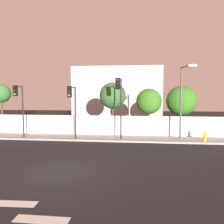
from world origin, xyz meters
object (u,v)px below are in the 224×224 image
(traffic_light_center, at_px, (19,100))
(fire_hydrant, at_px, (205,136))
(roadside_tree_rightmost, at_px, (181,101))
(street_lamp_curbside, at_px, (183,96))
(traffic_light_right, at_px, (119,96))
(roadside_tree_midleft, at_px, (113,96))
(roadside_tree_leftmost, at_px, (1,94))
(roadside_tree_midright, at_px, (149,101))
(traffic_light_left, at_px, (72,101))

(traffic_light_center, height_order, fire_hydrant, traffic_light_center)
(roadside_tree_rightmost, bearing_deg, traffic_light_center, -165.42)
(street_lamp_curbside, bearing_deg, traffic_light_center, -178.25)
(street_lamp_curbside, bearing_deg, traffic_light_right, -175.90)
(street_lamp_curbside, distance_m, fire_hydrant, 3.69)
(traffic_light_right, height_order, fire_hydrant, traffic_light_right)
(fire_hydrant, distance_m, roadside_tree_midleft, 9.09)
(traffic_light_right, xyz_separation_m, street_lamp_curbside, (5.08, 0.36, -0.04))
(roadside_tree_leftmost, xyz_separation_m, roadside_tree_midleft, (11.67, 0.00, -0.21))
(traffic_light_center, xyz_separation_m, fire_hydrant, (15.51, 0.42, -2.87))
(roadside_tree_rightmost, bearing_deg, street_lamp_curbside, -100.34)
(fire_hydrant, bearing_deg, roadside_tree_rightmost, 110.66)
(traffic_light_center, relative_size, roadside_tree_midright, 1.01)
(traffic_light_left, bearing_deg, roadside_tree_rightmost, 22.49)
(fire_hydrant, bearing_deg, roadside_tree_midright, 142.48)
(roadside_tree_midleft, bearing_deg, roadside_tree_rightmost, 0.00)
(fire_hydrant, bearing_deg, traffic_light_right, -176.97)
(fire_hydrant, relative_size, roadside_tree_midleft, 0.17)
(traffic_light_center, xyz_separation_m, traffic_light_right, (8.59, 0.05, 0.36))
(roadside_tree_midleft, bearing_deg, traffic_light_left, -126.57)
(traffic_light_center, xyz_separation_m, roadside_tree_midleft, (7.67, 3.71, 0.33))
(roadside_tree_midright, bearing_deg, roadside_tree_leftmost, -180.00)
(roadside_tree_leftmost, bearing_deg, roadside_tree_midleft, 0.00)
(traffic_light_center, relative_size, roadside_tree_leftmost, 0.91)
(traffic_light_left, xyz_separation_m, street_lamp_curbside, (8.93, 0.65, 0.37))
(traffic_light_left, bearing_deg, street_lamp_curbside, 4.17)
(traffic_light_center, relative_size, street_lamp_curbside, 0.76)
(street_lamp_curbside, relative_size, roadside_tree_rightmost, 1.26)
(traffic_light_left, xyz_separation_m, roadside_tree_rightmost, (9.53, 3.94, -0.11))
(traffic_light_left, relative_size, fire_hydrant, 5.27)
(traffic_light_center, bearing_deg, traffic_light_right, 0.37)
(fire_hydrant, height_order, roadside_tree_rightmost, roadside_tree_rightmost)
(traffic_light_left, relative_size, street_lamp_curbside, 0.74)
(roadside_tree_midright, bearing_deg, roadside_tree_rightmost, 0.00)
(traffic_light_right, xyz_separation_m, roadside_tree_midright, (2.64, 3.66, -0.58))
(traffic_light_right, relative_size, street_lamp_curbside, 0.85)
(traffic_light_left, bearing_deg, fire_hydrant, 3.47)
(fire_hydrant, height_order, roadside_tree_midleft, roadside_tree_midleft)
(traffic_light_right, distance_m, roadside_tree_leftmost, 13.11)
(traffic_light_left, distance_m, roadside_tree_rightmost, 10.31)
(traffic_light_center, bearing_deg, roadside_tree_leftmost, 137.17)
(roadside_tree_midright, bearing_deg, traffic_light_center, -161.70)
(roadside_tree_leftmost, height_order, roadside_tree_rightmost, roadside_tree_leftmost)
(traffic_light_center, distance_m, street_lamp_curbside, 13.68)
(traffic_light_center, height_order, roadside_tree_midright, traffic_light_center)
(roadside_tree_midleft, bearing_deg, fire_hydrant, -22.76)
(street_lamp_curbside, bearing_deg, roadside_tree_midleft, 151.24)
(fire_hydrant, bearing_deg, roadside_tree_midleft, 157.24)
(roadside_tree_leftmost, xyz_separation_m, roadside_tree_midright, (15.23, 0.00, -0.75))
(traffic_light_right, distance_m, roadside_tree_midleft, 3.77)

